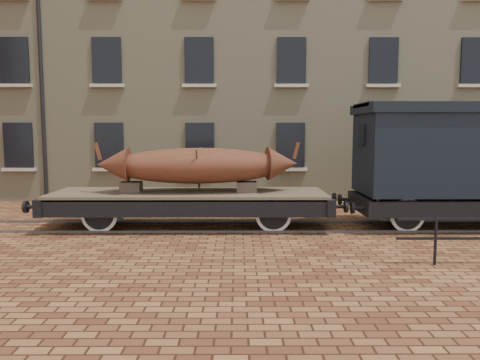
{
  "coord_description": "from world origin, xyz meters",
  "views": [
    {
      "loc": [
        -1.04,
        -13.13,
        2.73
      ],
      "look_at": [
        -0.97,
        0.5,
        1.3
      ],
      "focal_mm": 35.0,
      "sensor_mm": 36.0,
      "label": 1
    }
  ],
  "objects": [
    {
      "name": "rail_track",
      "position": [
        0.0,
        0.0,
        0.03
      ],
      "size": [
        30.0,
        1.52,
        0.06
      ],
      "color": "#59595E",
      "rests_on": "ground"
    },
    {
      "name": "warehouse_cream",
      "position": [
        3.0,
        9.99,
        7.0
      ],
      "size": [
        40.0,
        10.19,
        14.0
      ],
      "color": "#B7AE87",
      "rests_on": "ground"
    },
    {
      "name": "goods_van",
      "position": [
        5.39,
        0.0,
        2.2
      ],
      "size": [
        6.78,
        2.47,
        3.51
      ],
      "color": "black",
      "rests_on": "ground"
    },
    {
      "name": "iron_boat",
      "position": [
        -2.13,
        0.0,
        1.77
      ],
      "size": [
        5.73,
        1.98,
        1.41
      ],
      "color": "maroon",
      "rests_on": "flatcar_wagon"
    },
    {
      "name": "ground",
      "position": [
        0.0,
        0.0,
        0.0
      ],
      "size": [
        90.0,
        90.0,
        0.0
      ],
      "primitive_type": "plane",
      "color": "#562C1A"
    },
    {
      "name": "flatcar_wagon",
      "position": [
        -2.42,
        -0.0,
        0.81
      ],
      "size": [
        8.65,
        2.35,
        1.31
      ],
      "color": "brown",
      "rests_on": "ground"
    }
  ]
}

